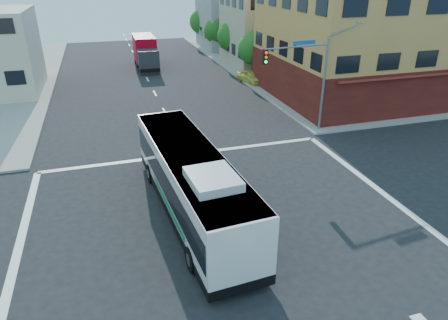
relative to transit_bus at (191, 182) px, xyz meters
name	(u,v)px	position (x,y,z in m)	size (l,w,h in m)	color
ground	(229,233)	(1.28, -2.20, -1.88)	(120.00, 120.00, 0.00)	black
sidewalk_ne	(384,55)	(36.28, 32.80, -1.80)	(50.00, 50.00, 0.15)	gray
corner_building_ne	(371,34)	(21.27, 16.28, 4.01)	(18.10, 15.44, 14.00)	#C68C47
building_east_near	(275,29)	(18.26, 31.78, 2.63)	(12.06, 10.06, 9.00)	tan
building_east_far	(240,14)	(18.26, 45.78, 3.13)	(12.06, 10.06, 10.00)	#989893
signal_mast_ne	(305,69)	(10.36, 8.42, 3.10)	(7.91, 1.13, 8.07)	slate
street_tree_a	(255,47)	(13.18, 25.72, 1.71)	(3.60, 3.60, 5.53)	#362513
street_tree_b	(233,35)	(13.18, 33.72, 1.87)	(3.80, 3.80, 5.79)	#362513
street_tree_c	(216,29)	(13.18, 41.72, 1.58)	(3.40, 3.40, 5.29)	#362513
street_tree_d	(202,20)	(13.18, 49.72, 2.00)	(4.00, 4.00, 6.03)	#362513
transit_bus	(191,182)	(0.00, 0.00, 0.00)	(3.73, 13.14, 3.84)	black
box_truck	(146,53)	(1.96, 34.92, -0.03)	(2.67, 8.53, 3.82)	#292A2E
parked_car	(251,77)	(12.06, 23.80, -1.18)	(1.66, 4.11, 1.40)	#D9CB50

